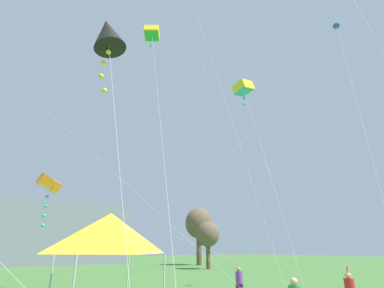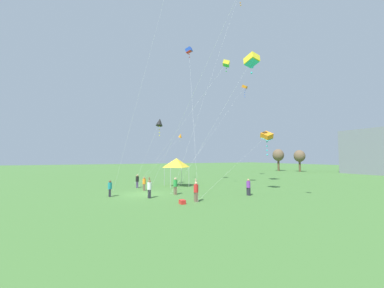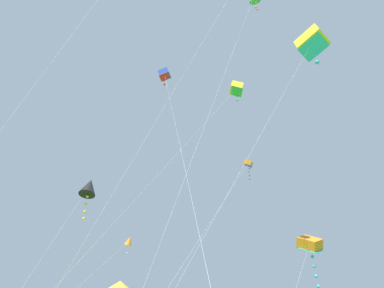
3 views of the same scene
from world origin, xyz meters
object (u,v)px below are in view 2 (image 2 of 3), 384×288
(person_teal_shirt, at_px, (110,188))
(person_orange_shirt, at_px, (144,183))
(person_purple_shirt, at_px, (248,186))
(kite_orange_diamond_5, at_px, (180,136))
(cooler_box, at_px, (182,202))
(kite_orange_box_4, at_px, (267,136))
(person_white_shirt, at_px, (149,188))
(person_black_shirt, at_px, (137,181))
(kite_black_diamond_8, at_px, (160,122))
(festival_tent, at_px, (176,163))
(kite_blue_box_0, at_px, (189,50))
(person_green_shirt, at_px, (175,185))
(kite_orange_box_3, at_px, (245,87))
(kite_yellow_box_6, at_px, (252,60))
(person_red_shirt, at_px, (196,191))
(kite_yellow_box_7, at_px, (226,64))

(person_teal_shirt, bearing_deg, person_orange_shirt, -91.43)
(person_purple_shirt, relative_size, kite_orange_diamond_5, 0.18)
(cooler_box, bearing_deg, kite_orange_box_4, 117.05)
(person_white_shirt, relative_size, person_black_shirt, 1.18)
(kite_orange_box_4, bearing_deg, cooler_box, -62.95)
(kite_black_diamond_8, bearing_deg, person_white_shirt, -22.28)
(person_orange_shirt, xyz_separation_m, kite_black_diamond_8, (-3.08, 2.71, 7.95))
(festival_tent, distance_m, kite_blue_box_0, 16.96)
(person_green_shirt, xyz_separation_m, kite_orange_box_4, (-5.24, 18.08, 6.48))
(kite_blue_box_0, xyz_separation_m, kite_orange_box_3, (-4.96, 14.39, -2.11))
(person_purple_shirt, bearing_deg, person_black_shirt, -164.59)
(festival_tent, relative_size, person_teal_shirt, 2.34)
(person_black_shirt, relative_size, kite_yellow_box_6, 0.12)
(person_purple_shirt, bearing_deg, kite_orange_diamond_5, 154.92)
(kite_blue_box_0, relative_size, kite_yellow_box_6, 1.42)
(cooler_box, distance_m, person_green_shirt, 4.74)
(person_orange_shirt, height_order, kite_orange_box_4, kite_orange_box_4)
(festival_tent, xyz_separation_m, kite_orange_diamond_5, (-8.42, 3.93, 4.66))
(person_green_shirt, distance_m, person_red_shirt, 4.23)
(person_green_shirt, xyz_separation_m, kite_orange_diamond_5, (-14.27, 6.28, 6.88))
(person_teal_shirt, height_order, kite_yellow_box_6, kite_yellow_box_6)
(person_white_shirt, height_order, kite_orange_diamond_5, kite_orange_diamond_5)
(kite_orange_box_3, bearing_deg, kite_yellow_box_6, -37.12)
(cooler_box, relative_size, person_red_shirt, 0.29)
(kite_blue_box_0, bearing_deg, kite_yellow_box_6, 8.45)
(person_black_shirt, bearing_deg, kite_black_diamond_8, 64.81)
(person_green_shirt, bearing_deg, person_orange_shirt, 109.59)
(festival_tent, relative_size, person_purple_shirt, 2.24)
(person_green_shirt, bearing_deg, kite_orange_diamond_5, 55.65)
(cooler_box, relative_size, kite_yellow_box_6, 0.04)
(person_teal_shirt, xyz_separation_m, person_black_shirt, (-5.21, 3.68, 0.04))
(kite_yellow_box_7, bearing_deg, kite_orange_box_4, 107.63)
(person_purple_shirt, bearing_deg, person_white_shirt, -133.17)
(person_white_shirt, xyz_separation_m, person_red_shirt, (3.41, 3.36, 0.01))
(person_red_shirt, height_order, kite_yellow_box_7, kite_yellow_box_7)
(cooler_box, height_order, person_purple_shirt, person_purple_shirt)
(person_green_shirt, bearing_deg, kite_orange_box_3, 21.32)
(festival_tent, xyz_separation_m, kite_yellow_box_6, (10.68, 4.07, 10.64))
(person_red_shirt, height_order, kite_orange_box_3, kite_orange_box_3)
(person_white_shirt, bearing_deg, festival_tent, -152.75)
(kite_orange_box_4, relative_size, kite_yellow_box_7, 1.12)
(person_orange_shirt, bearing_deg, kite_orange_box_4, 167.41)
(person_orange_shirt, relative_size, person_purple_shirt, 0.95)
(person_teal_shirt, relative_size, kite_orange_diamond_5, 0.17)
(person_green_shirt, height_order, person_purple_shirt, person_green_shirt)
(kite_orange_box_4, bearing_deg, kite_yellow_box_7, -72.37)
(kite_orange_diamond_5, bearing_deg, person_red_shirt, -17.70)
(kite_blue_box_0, distance_m, kite_black_diamond_8, 11.97)
(festival_tent, height_order, person_teal_shirt, festival_tent)
(kite_orange_box_4, bearing_deg, festival_tent, -92.25)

